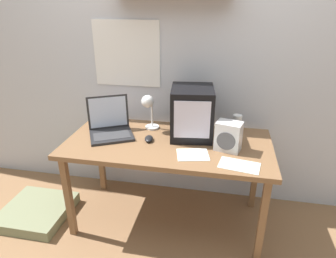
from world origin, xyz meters
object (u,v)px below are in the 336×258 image
Objects in this scene: space_heater at (228,136)px; loose_paper_near_laptop at (239,165)px; floor_cushion at (37,211)px; crt_monitor at (192,113)px; desk_lamp at (149,106)px; corner_desk at (168,149)px; laptop at (110,125)px; computer_mouse at (149,139)px; loose_paper_near_monitor at (193,155)px; juice_glass at (237,125)px.

space_heater is 0.75× the size of loose_paper_near_laptop.
space_heater reaches higher than floor_cushion.
crt_monitor is at bearing 161.48° from space_heater.
crt_monitor reaches higher than desk_lamp.
floor_cushion is at bearing -170.67° from corner_desk.
space_heater is at bearing 110.65° from loose_paper_near_laptop.
crt_monitor is 1.84× the size of space_heater.
laptop is 0.79× the size of floor_cushion.
crt_monitor reaches higher than computer_mouse.
loose_paper_near_monitor reaches higher than corner_desk.
computer_mouse is 0.37m from loose_paper_near_monitor.
desk_lamp is at bearing 175.17° from space_heater.
space_heater reaches higher than loose_paper_near_laptop.
juice_glass is at bearing 22.89° from computer_mouse.
desk_lamp is at bearing 21.62° from floor_cushion.
desk_lamp reaches higher than floor_cushion.
juice_glass is at bearing 24.49° from desk_lamp.
laptop is 0.89m from space_heater.
space_heater is at bearing -5.85° from corner_desk.
floor_cushion is at bearing -179.46° from loose_paper_near_monitor.
floor_cushion is (-1.56, -0.43, -0.73)m from juice_glass.
loose_paper_near_monitor is (0.66, -0.22, -0.07)m from laptop.
computer_mouse is at bearing -157.11° from juice_glass.
loose_paper_near_laptop reaches higher than corner_desk.
corner_desk is 0.32m from crt_monitor.
loose_paper_near_laptop is at bearing -26.18° from corner_desk.
computer_mouse is 0.42× the size of loose_paper_near_laptop.
desk_lamp reaches higher than loose_paper_near_monitor.
desk_lamp is (0.28, 0.12, 0.13)m from laptop.
juice_glass is at bearing 12.05° from crt_monitor.
space_heater is (-0.06, -0.30, 0.04)m from juice_glass.
space_heater reaches higher than computer_mouse.
loose_paper_near_monitor is (0.39, -0.34, -0.19)m from desk_lamp.
juice_glass reaches higher than floor_cushion.
corner_desk is 2.88× the size of floor_cushion.
desk_lamp is 0.56× the size of floor_cushion.
crt_monitor is 1.37× the size of loose_paper_near_laptop.
crt_monitor reaches higher than loose_paper_near_laptop.
loose_paper_near_laptop is 0.31m from loose_paper_near_monitor.
crt_monitor reaches higher than loose_paper_near_monitor.
laptop is at bearing 168.24° from computer_mouse.
computer_mouse is at bearing -160.15° from crt_monitor.
corner_desk is 0.56m from loose_paper_near_laptop.
computer_mouse is at bearing -168.28° from space_heater.
loose_paper_near_monitor is (0.34, -0.15, -0.01)m from computer_mouse.
laptop is at bearing -168.21° from juice_glass.
computer_mouse is 0.22× the size of floor_cushion.
corner_desk is 5.48× the size of loose_paper_near_laptop.
laptop is at bearing 20.70° from floor_cushion.
juice_glass is 1.28× the size of computer_mouse.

